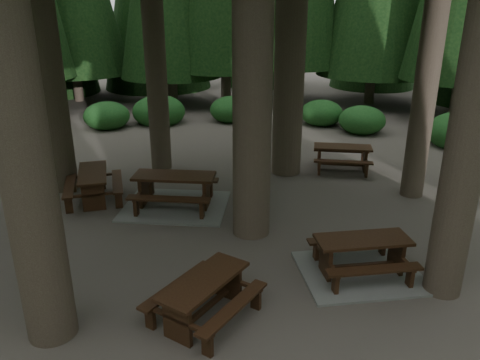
{
  "coord_description": "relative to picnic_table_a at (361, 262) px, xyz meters",
  "views": [
    {
      "loc": [
        -0.45,
        -9.45,
        4.96
      ],
      "look_at": [
        0.59,
        0.71,
        1.1
      ],
      "focal_mm": 35.0,
      "sensor_mm": 36.0,
      "label": 1
    }
  ],
  "objects": [
    {
      "name": "picnic_table_d",
      "position": [
        1.51,
        6.04,
        0.25
      ],
      "size": [
        2.07,
        1.82,
        0.77
      ],
      "rotation": [
        0.0,
        0.0,
        -0.25
      ],
      "color": "black",
      "rests_on": "ground"
    },
    {
      "name": "picnic_table_e",
      "position": [
        -3.06,
        -1.07,
        0.24
      ],
      "size": [
        2.18,
        2.23,
        0.75
      ],
      "rotation": [
        0.0,
        0.0,
        0.89
      ],
      "color": "black",
      "rests_on": "ground"
    },
    {
      "name": "ground",
      "position": [
        -2.7,
        1.8,
        -0.26
      ],
      "size": [
        80.0,
        80.0,
        0.0
      ],
      "primitive_type": "plane",
      "color": "#504741",
      "rests_on": "ground"
    },
    {
      "name": "shrub_ring",
      "position": [
        -1.99,
        2.55,
        0.14
      ],
      "size": [
        23.86,
        24.64,
        1.49
      ],
      "color": "#1F5A22",
      "rests_on": "ground"
    },
    {
      "name": "picnic_table_a",
      "position": [
        0.0,
        0.0,
        0.0
      ],
      "size": [
        2.36,
        1.98,
        0.78
      ],
      "rotation": [
        0.0,
        0.0,
        0.04
      ],
      "color": "gray",
      "rests_on": "ground"
    },
    {
      "name": "picnic_table_b",
      "position": [
        -5.85,
        4.33,
        0.26
      ],
      "size": [
        1.76,
        2.05,
        0.8
      ],
      "rotation": [
        0.0,
        0.0,
        1.74
      ],
      "color": "black",
      "rests_on": "ground"
    },
    {
      "name": "picnic_table_c",
      "position": [
        -3.68,
        3.61,
        0.06
      ],
      "size": [
        3.0,
        2.65,
        0.89
      ],
      "rotation": [
        0.0,
        0.0,
        -0.2
      ],
      "color": "gray",
      "rests_on": "ground"
    }
  ]
}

